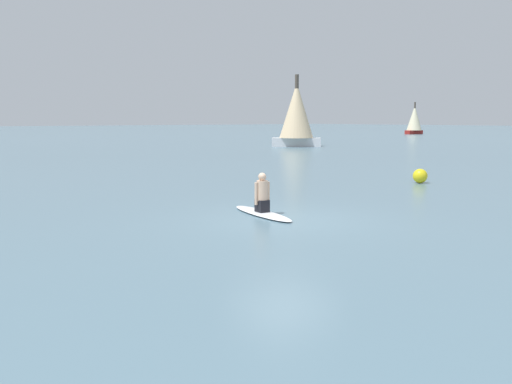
% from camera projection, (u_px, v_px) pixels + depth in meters
% --- Properties ---
extents(ground_plane, '(400.00, 400.00, 0.00)m').
position_uv_depth(ground_plane, '(284.00, 220.00, 13.55)').
color(ground_plane, slate).
extents(surfboard, '(1.03, 2.86, 0.08)m').
position_uv_depth(surfboard, '(262.00, 213.00, 14.26)').
color(surfboard, white).
rests_on(surfboard, ground).
extents(person_paddler, '(0.47, 0.39, 1.06)m').
position_uv_depth(person_paddler, '(262.00, 194.00, 14.19)').
color(person_paddler, black).
rests_on(person_paddler, surfboard).
extents(sailboat_near_right, '(4.51, 4.51, 6.71)m').
position_uv_depth(sailboat_near_right, '(297.00, 113.00, 49.42)').
color(sailboat_near_right, silver).
rests_on(sailboat_near_right, ground).
extents(sailboat_far_left, '(3.67, 2.64, 5.49)m').
position_uv_depth(sailboat_far_left, '(414.00, 119.00, 90.89)').
color(sailboat_far_left, maroon).
rests_on(sailboat_far_left, ground).
extents(buoy_marker, '(0.58, 0.58, 0.58)m').
position_uv_depth(buoy_marker, '(420.00, 176.00, 21.29)').
color(buoy_marker, yellow).
rests_on(buoy_marker, ground).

